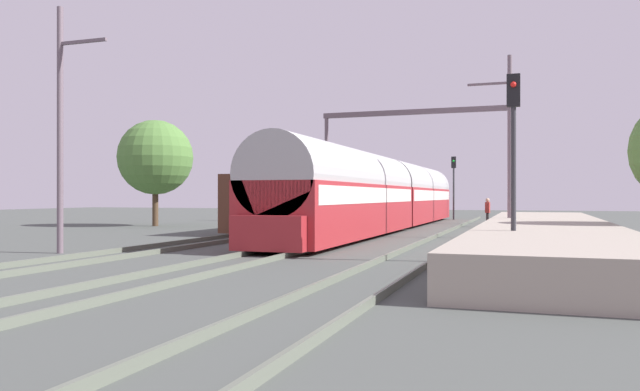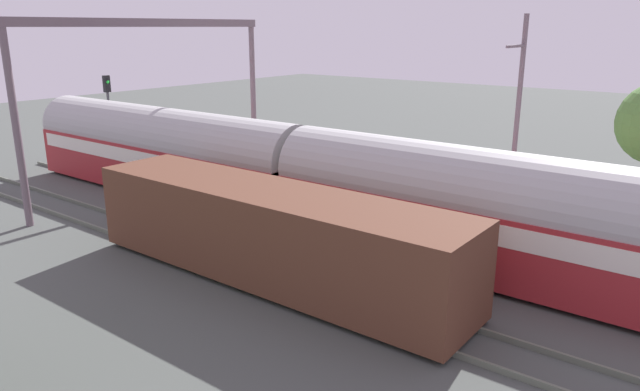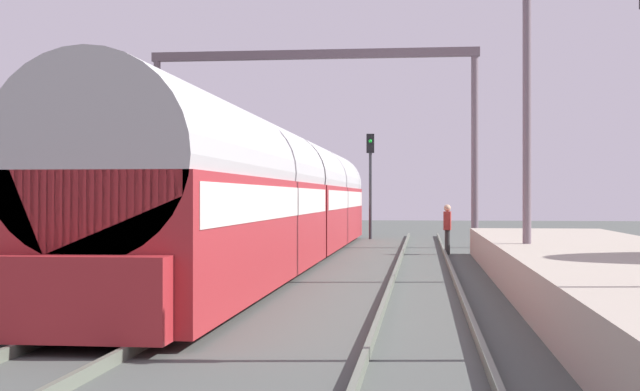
{
  "view_description": "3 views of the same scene",
  "coord_description": "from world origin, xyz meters",
  "px_view_note": "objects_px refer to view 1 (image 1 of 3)",
  "views": [
    {
      "loc": [
        7.66,
        -22.3,
        1.86
      ],
      "look_at": [
        0.0,
        -0.12,
        1.88
      ],
      "focal_mm": 34.34,
      "sensor_mm": 36.0,
      "label": 1
    },
    {
      "loc": [
        -16.81,
        -2.5,
        7.52
      ],
      "look_at": [
        -0.56,
        9.96,
        1.62
      ],
      "focal_mm": 33.04,
      "sensor_mm": 36.0,
      "label": 2
    },
    {
      "loc": [
        4.36,
        -16.1,
        2.01
      ],
      "look_at": [
        0.0,
        22.41,
        2.05
      ],
      "focal_mm": 50.97,
      "sensor_mm": 36.0,
      "label": 3
    }
  ],
  "objects_px": {
    "railway_signal_near": "(513,142)",
    "railway_signal_far": "(454,179)",
    "freight_car": "(298,203)",
    "catenary_gantry": "(414,141)",
    "person_crossing": "(488,210)",
    "passenger_train": "(387,194)"
  },
  "relations": [
    {
      "from": "freight_car",
      "to": "railway_signal_far",
      "type": "relative_size",
      "value": 2.62
    },
    {
      "from": "railway_signal_far",
      "to": "catenary_gantry",
      "type": "xyz_separation_m",
      "value": [
        -1.92,
        -6.72,
        2.5
      ]
    },
    {
      "from": "railway_signal_near",
      "to": "catenary_gantry",
      "type": "relative_size",
      "value": 0.4
    },
    {
      "from": "railway_signal_far",
      "to": "person_crossing",
      "type": "bearing_deg",
      "value": -73.39
    },
    {
      "from": "catenary_gantry",
      "to": "person_crossing",
      "type": "bearing_deg",
      "value": -39.69
    },
    {
      "from": "passenger_train",
      "to": "catenary_gantry",
      "type": "distance_m",
      "value": 9.29
    },
    {
      "from": "railway_signal_far",
      "to": "railway_signal_near",
      "type": "bearing_deg",
      "value": -80.37
    },
    {
      "from": "railway_signal_near",
      "to": "catenary_gantry",
      "type": "bearing_deg",
      "value": 106.42
    },
    {
      "from": "person_crossing",
      "to": "railway_signal_near",
      "type": "height_order",
      "value": "railway_signal_near"
    },
    {
      "from": "railway_signal_near",
      "to": "railway_signal_far",
      "type": "distance_m",
      "value": 31.6
    },
    {
      "from": "person_crossing",
      "to": "railway_signal_far",
      "type": "bearing_deg",
      "value": -157.42
    },
    {
      "from": "catenary_gantry",
      "to": "railway_signal_far",
      "type": "bearing_deg",
      "value": 74.07
    },
    {
      "from": "person_crossing",
      "to": "railway_signal_near",
      "type": "bearing_deg",
      "value": 11.63
    },
    {
      "from": "railway_signal_near",
      "to": "railway_signal_far",
      "type": "relative_size",
      "value": 1.06
    },
    {
      "from": "freight_car",
      "to": "railway_signal_near",
      "type": "distance_m",
      "value": 17.9
    },
    {
      "from": "passenger_train",
      "to": "person_crossing",
      "type": "distance_m",
      "value": 6.75
    },
    {
      "from": "railway_signal_near",
      "to": "freight_car",
      "type": "bearing_deg",
      "value": 130.62
    },
    {
      "from": "railway_signal_near",
      "to": "catenary_gantry",
      "type": "xyz_separation_m",
      "value": [
        -7.2,
        24.44,
        2.34
      ]
    },
    {
      "from": "passenger_train",
      "to": "railway_signal_far",
      "type": "height_order",
      "value": "railway_signal_far"
    },
    {
      "from": "railway_signal_near",
      "to": "railway_signal_far",
      "type": "height_order",
      "value": "railway_signal_near"
    },
    {
      "from": "railway_signal_near",
      "to": "railway_signal_far",
      "type": "bearing_deg",
      "value": 99.63
    },
    {
      "from": "freight_car",
      "to": "catenary_gantry",
      "type": "xyz_separation_m",
      "value": [
        4.39,
        10.93,
        4.21
      ]
    }
  ]
}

